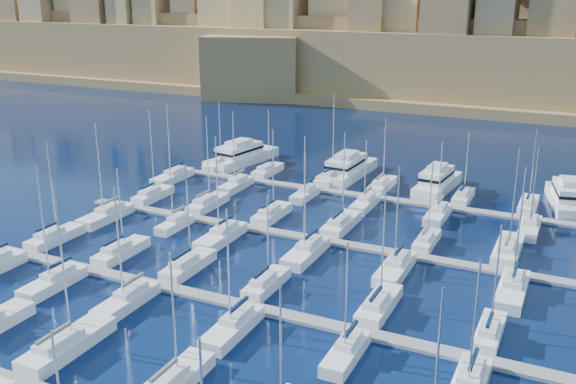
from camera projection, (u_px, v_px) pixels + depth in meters
The scene contains 45 objects.
ground at pixel (300, 269), 82.51m from camera, with size 600.00×600.00×0.00m, color black.
pontoon_mid_near at pixel (256, 308), 72.12m from camera, with size 84.00×2.00×0.40m, color slate.
pontoon_mid_far at pixel (329, 241), 91.06m from camera, with size 84.00×2.00×0.40m, color slate.
pontoon_far at pixel (377, 198), 110.00m from camera, with size 84.00×2.00×0.40m, color slate.
sailboat_2 at pixel (67, 344), 63.73m from camera, with size 3.27×10.90×17.72m.
sailboat_3 at pixel (174, 382), 57.76m from camera, with size 2.85×9.51×13.46m.
sailboat_12 at pixel (54, 237), 91.10m from camera, with size 2.77×9.22×15.06m.
sailboat_13 at pixel (121, 251), 86.26m from camera, with size 2.75×9.18×12.47m.
sailboat_14 at pixel (188, 265), 81.94m from camera, with size 2.79×9.31×14.24m.
sailboat_15 at pixel (266, 284), 76.95m from camera, with size 2.55×8.49×12.02m.
sailboat_16 at pixel (379, 305), 71.68m from camera, with size 2.83×9.45×14.82m.
sailboat_17 at pixel (490, 332), 66.14m from camera, with size 2.41×8.03×12.67m.
sailboat_19 at pixel (54, 282), 77.33m from camera, with size 2.75×9.16×15.81m.
sailboat_20 at pixel (127, 300), 72.82m from camera, with size 2.76×9.19×14.64m.
sailboat_21 at pixel (233, 327), 67.09m from camera, with size 2.80×9.34×14.36m.
sailboat_22 at pixel (346, 352), 62.49m from camera, with size 2.48×8.28×12.75m.
sailboat_24 at pixel (153, 195), 109.54m from camera, with size 2.65×8.83×15.63m.
sailboat_25 at pixel (208, 203), 105.33m from camera, with size 2.80×9.35×15.48m.
sailboat_26 at pixel (272, 214), 100.48m from camera, with size 2.78×9.26×14.45m.
sailboat_27 at pixel (341, 224), 96.15m from camera, with size 3.02×10.06×14.88m.
sailboat_28 at pixel (427, 241), 89.86m from camera, with size 2.36×7.87×12.45m.
sailboat_29 at pixel (508, 250), 86.69m from camera, with size 3.23×10.77×14.99m.
sailboat_30 at pixel (107, 215), 99.87m from camera, with size 3.12×10.39×15.72m.
sailboat_31 at pixel (175, 224), 96.30m from camera, with size 2.24×7.48×11.59m.
sailboat_32 at pixel (221, 236), 91.51m from camera, with size 3.06×10.22×15.72m.
sailboat_33 at pixel (306, 252), 86.08m from camera, with size 3.08×10.26×14.84m.
sailboat_34 at pixel (395, 268), 81.12m from camera, with size 3.04×10.15×14.60m.
sailboat_35 at pixel (512, 290), 75.30m from camera, with size 3.08×10.27×16.16m.
sailboat_36 at pixel (219, 164), 128.65m from camera, with size 2.74×9.13×13.41m.
sailboat_37 at pixel (268, 171), 124.14m from camera, with size 2.69×8.97×12.90m.
sailboat_38 at pixel (331, 178), 119.33m from camera, with size 3.04×10.15×16.66m.
sailboat_39 at pixel (382, 185), 115.01m from camera, with size 2.84×9.47×13.14m.
sailboat_40 at pixel (463, 197), 108.71m from camera, with size 2.54×8.47×12.20m.
sailboat_41 at pixel (528, 205), 104.63m from camera, with size 2.66×8.87×13.50m.
sailboat_42 at pixel (173, 177), 120.12m from camera, with size 3.06×10.21×14.88m.
sailboat_43 at pixel (236, 185), 115.23m from camera, with size 2.70×8.99×14.47m.
sailboat_44 at pixel (305, 194), 110.14m from camera, with size 2.43×8.09×11.23m.
sailboat_45 at pixel (365, 203), 105.42m from camera, with size 2.63×8.78×11.82m.
sailboat_46 at pixel (438, 214), 100.39m from camera, with size 2.73×9.09×12.71m.
sailboat_47 at pixel (530, 227), 94.86m from camera, with size 2.73×9.09×13.38m.
motor_yacht_a at pixel (241, 155), 131.59m from camera, with size 8.43×18.95×5.25m.
motor_yacht_b at pixel (347, 168), 121.97m from camera, with size 6.14×18.18×5.25m.
motor_yacht_c at pixel (437, 182), 113.75m from camera, with size 5.88×15.56×5.25m.
motor_yacht_d at pixel (567, 197), 105.35m from camera, with size 7.73×16.56×5.25m.
fortified_city at pixel (493, 50), 211.73m from camera, with size 460.00×108.95×59.52m.
Camera 1 is at (30.87, -68.93, 34.73)m, focal length 40.00 mm.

